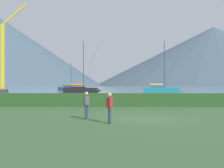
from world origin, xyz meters
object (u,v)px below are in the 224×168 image
Objects in this scene: sailboat_slip_0 at (81,90)px; person_seated_viewer at (110,105)px; sailboat_slip_1 at (70,88)px; dock_crane at (4,62)px; sailboat_slip_2 at (162,90)px; person_standing_walker at (86,103)px.

person_seated_viewer is (7.97, -57.15, 0.23)m from sailboat_slip_0.
dock_crane is at bearing -117.28° from sailboat_slip_1.
sailboat_slip_2 is 7.14× the size of person_seated_viewer.
sailboat_slip_1 is at bearing 93.67° from person_seated_viewer.
sailboat_slip_0 reaches higher than sailboat_slip_1.
sailboat_slip_2 is at bearing -7.08° from dock_crane.
sailboat_slip_1 reaches higher than person_standing_walker.
sailboat_slip_1 is 0.74× the size of sailboat_slip_2.
person_standing_walker is at bearing -66.20° from dock_crane.
sailboat_slip_0 is at bearing -77.90° from sailboat_slip_1.
dock_crane is at bearing 176.36° from sailboat_slip_2.
sailboat_slip_1 is 5.28× the size of person_standing_walker.
sailboat_slip_2 reaches higher than person_standing_walker.
sailboat_slip_1 is 39.19m from sailboat_slip_2.
sailboat_slip_2 is at bearing -51.45° from sailboat_slip_1.
sailboat_slip_0 is at bearing 91.75° from person_seated_viewer.
person_seated_viewer is at bearing -40.46° from person_standing_walker.
person_standing_walker is (-11.84, -53.40, 0.21)m from sailboat_slip_2.
dock_crane is (-25.61, 58.05, 6.52)m from person_standing_walker.
sailboat_slip_1 is 28.92m from dock_crane.
sailboat_slip_0 reaches higher than person_seated_viewer.
sailboat_slip_1 is at bearing 133.56° from sailboat_slip_2.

